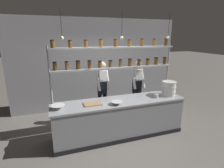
# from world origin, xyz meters

# --- Properties ---
(ground_plane) EXTENTS (40.00, 40.00, 0.00)m
(ground_plane) POSITION_xyz_m (0.00, 0.00, 0.00)
(ground_plane) COLOR slate
(back_wall) EXTENTS (5.62, 0.12, 2.99)m
(back_wall) POSITION_xyz_m (0.00, 2.07, 1.49)
(back_wall) COLOR #939399
(back_wall) RESTS_ON ground_plane
(prep_counter) EXTENTS (3.22, 0.76, 0.92)m
(prep_counter) POSITION_xyz_m (0.00, -0.00, 0.46)
(prep_counter) COLOR gray
(prep_counter) RESTS_ON ground_plane
(spice_shelf_unit) EXTENTS (3.11, 0.28, 2.36)m
(spice_shelf_unit) POSITION_xyz_m (0.01, 0.33, 1.86)
(spice_shelf_unit) COLOR #999BA0
(spice_shelf_unit) RESTS_ON ground_plane
(chef_left) EXTENTS (0.39, 0.33, 1.76)m
(chef_left) POSITION_xyz_m (-0.20, 0.83, 1.03)
(chef_left) COLOR black
(chef_left) RESTS_ON ground_plane
(chef_center) EXTENTS (0.37, 0.31, 1.74)m
(chef_center) POSITION_xyz_m (0.80, 0.69, 1.01)
(chef_center) COLOR black
(chef_center) RESTS_ON ground_plane
(container_stack) EXTENTS (0.36, 0.36, 0.37)m
(container_stack) POSITION_xyz_m (1.35, -0.03, 1.11)
(container_stack) COLOR white
(container_stack) RESTS_ON prep_counter
(cutting_board) EXTENTS (0.40, 0.26, 0.02)m
(cutting_board) POSITION_xyz_m (-0.67, -0.02, 0.93)
(cutting_board) COLOR #A88456
(cutting_board) RESTS_ON prep_counter
(prep_bowl_near_left) EXTENTS (0.30, 0.30, 0.08)m
(prep_bowl_near_left) POSITION_xyz_m (-1.42, -0.03, 0.96)
(prep_bowl_near_left) COLOR white
(prep_bowl_near_left) RESTS_ON prep_counter
(prep_bowl_center_front) EXTENTS (0.26, 0.26, 0.07)m
(prep_bowl_center_front) POSITION_xyz_m (-0.15, -0.21, 0.95)
(prep_bowl_center_front) COLOR silver
(prep_bowl_center_front) RESTS_ON prep_counter
(serving_cup_front) EXTENTS (0.09, 0.09, 0.10)m
(serving_cup_front) POSITION_xyz_m (0.95, -0.11, 0.97)
(serving_cup_front) COLOR silver
(serving_cup_front) RESTS_ON prep_counter
(pendant_light_row) EXTENTS (2.52, 0.07, 0.59)m
(pendant_light_row) POSITION_xyz_m (0.01, 0.00, 2.41)
(pendant_light_row) COLOR black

